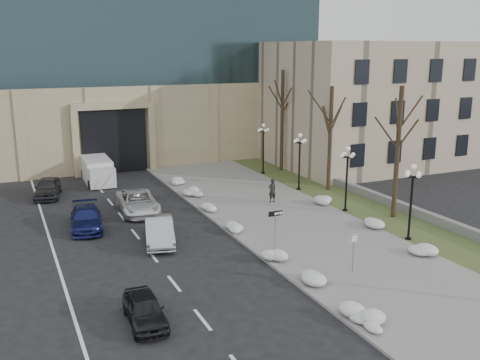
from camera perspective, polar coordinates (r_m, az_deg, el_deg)
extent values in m
plane|color=black|center=(25.01, 12.18, -13.42)|extent=(160.00, 160.00, 0.00)
cube|color=gray|center=(37.71, 3.85, -3.61)|extent=(9.00, 40.00, 0.12)
cube|color=gray|center=(35.89, -2.52, -4.48)|extent=(0.30, 40.00, 0.14)
cube|color=#3B4924|center=(41.08, 11.87, -2.43)|extent=(4.00, 40.00, 0.10)
cube|color=slate|center=(43.71, 12.47, -1.08)|extent=(0.50, 30.00, 0.70)
cube|color=tan|center=(61.21, -13.37, 6.54)|extent=(40.00, 20.00, 8.00)
cube|color=black|center=(52.22, -13.50, 4.24)|extent=(6.00, 2.50, 6.00)
cube|color=tan|center=(50.43, -13.40, 7.70)|extent=(7.50, 0.60, 0.60)
cube|color=tan|center=(50.32, -17.10, 3.66)|extent=(0.60, 0.60, 6.00)
cube|color=tan|center=(51.65, -9.38, 4.33)|extent=(0.60, 0.60, 6.00)
cube|color=tan|center=(58.17, 13.64, 8.15)|extent=(22.00, 18.00, 12.00)
cube|color=black|center=(46.75, 12.39, 2.59)|extent=(1.40, 0.25, 2.00)
cube|color=black|center=(49.22, 16.13, 2.92)|extent=(1.40, 0.25, 2.00)
cube|color=black|center=(51.88, 19.51, 3.20)|extent=(1.40, 0.25, 2.00)
cube|color=black|center=(54.71, 22.55, 3.45)|extent=(1.40, 0.25, 2.00)
cube|color=black|center=(46.22, 12.61, 6.85)|extent=(1.40, 0.25, 2.00)
cube|color=black|center=(48.72, 16.41, 6.96)|extent=(1.40, 0.25, 2.00)
cube|color=black|center=(51.41, 19.82, 7.04)|extent=(1.40, 0.25, 2.00)
cube|color=black|center=(54.26, 22.89, 7.08)|extent=(1.40, 0.25, 2.00)
cube|color=black|center=(45.95, 12.84, 11.18)|extent=(1.40, 0.25, 2.00)
cube|color=black|center=(48.46, 16.69, 11.07)|extent=(1.40, 0.25, 2.00)
cube|color=black|center=(51.16, 20.14, 10.93)|extent=(1.40, 0.25, 2.00)
cube|color=black|center=(54.03, 23.24, 10.76)|extent=(1.40, 0.25, 2.00)
imported|color=black|center=(23.52, -10.13, -13.44)|extent=(1.65, 3.74, 1.25)
imported|color=#A7AAAF|center=(32.38, -8.61, -5.38)|extent=(2.63, 4.88, 1.53)
imported|color=navy|center=(35.94, -16.09, -3.96)|extent=(2.54, 4.97, 1.38)
imported|color=silver|center=(38.60, -10.85, -2.33)|extent=(2.92, 5.66, 1.52)
imported|color=#2B2C30|center=(44.50, -19.84, -0.77)|extent=(2.63, 4.75, 1.53)
imported|color=black|center=(40.05, 3.44, -1.12)|extent=(0.73, 0.54, 1.82)
cube|color=silver|center=(48.95, -15.06, 1.14)|extent=(2.33, 5.07, 2.00)
cube|color=silver|center=(46.06, -14.51, 0.27)|extent=(2.15, 1.66, 1.60)
cylinder|color=black|center=(46.26, -15.74, -0.46)|extent=(0.27, 0.71, 0.70)
cylinder|color=black|center=(46.53, -13.29, -0.22)|extent=(0.27, 0.71, 0.70)
cylinder|color=black|center=(50.43, -16.39, 0.65)|extent=(0.27, 0.71, 0.70)
cylinder|color=black|center=(50.68, -14.14, 0.86)|extent=(0.27, 0.71, 0.70)
cylinder|color=slate|center=(30.57, 3.77, -5.57)|extent=(0.06, 0.06, 2.39)
cube|color=black|center=(30.22, 3.80, -3.59)|extent=(0.88, 0.05, 0.29)
cube|color=white|center=(30.26, 4.05, -3.57)|extent=(0.41, 0.01, 0.11)
cone|color=white|center=(30.37, 4.44, -3.51)|extent=(0.21, 0.24, 0.24)
cylinder|color=slate|center=(28.22, 11.98, -7.80)|extent=(0.06, 0.06, 2.14)
cube|color=white|center=(27.91, 12.07, -6.12)|extent=(0.47, 0.06, 0.47)
cube|color=black|center=(27.89, 12.10, -6.14)|extent=(0.41, 0.03, 0.41)
cube|color=white|center=(27.89, 12.10, -6.14)|extent=(0.35, 0.03, 0.35)
ellipsoid|color=silver|center=(23.52, 13.52, -14.52)|extent=(1.10, 1.60, 0.36)
ellipsoid|color=silver|center=(26.84, 7.28, -10.54)|extent=(1.10, 1.60, 0.36)
ellipsoid|color=silver|center=(29.79, 3.62, -7.93)|extent=(1.10, 1.60, 0.36)
ellipsoid|color=silver|center=(33.91, -0.22, -5.16)|extent=(1.10, 1.60, 0.36)
ellipsoid|color=silver|center=(38.01, -3.67, -3.09)|extent=(1.10, 1.60, 0.36)
ellipsoid|color=silver|center=(42.15, -5.31, -1.43)|extent=(1.10, 1.60, 0.36)
ellipsoid|color=silver|center=(45.76, -6.82, -0.25)|extent=(1.10, 1.60, 0.36)
ellipsoid|color=silver|center=(31.76, 19.29, -7.31)|extent=(1.10, 1.60, 0.36)
ellipsoid|color=silver|center=(35.67, 14.14, -4.63)|extent=(1.10, 1.60, 0.36)
ellipsoid|color=silver|center=(40.06, 8.82, -2.34)|extent=(1.10, 1.60, 0.36)
ellipsoid|color=silver|center=(23.96, 12.18, -13.90)|extent=(1.10, 1.60, 0.36)
cylinder|color=black|center=(34.16, 17.49, -6.04)|extent=(0.36, 0.36, 0.20)
cylinder|color=black|center=(33.58, 17.72, -2.98)|extent=(0.14, 0.14, 4.00)
cylinder|color=black|center=(33.08, 17.97, 0.34)|extent=(0.10, 0.90, 0.10)
cylinder|color=black|center=(33.08, 17.97, 0.34)|extent=(0.90, 0.10, 0.10)
sphere|color=white|center=(32.96, 18.05, 1.35)|extent=(0.32, 0.32, 0.32)
sphere|color=white|center=(33.35, 18.56, 0.66)|extent=(0.28, 0.28, 0.28)
sphere|color=white|center=(32.75, 17.40, 0.52)|extent=(0.28, 0.28, 0.28)
sphere|color=white|center=(33.38, 17.47, 0.75)|extent=(0.28, 0.28, 0.28)
sphere|color=white|center=(32.73, 18.51, 0.43)|extent=(0.28, 0.28, 0.28)
cylinder|color=black|center=(38.94, 11.15, -3.22)|extent=(0.36, 0.36, 0.20)
cylinder|color=black|center=(38.44, 11.28, -0.51)|extent=(0.14, 0.14, 4.00)
cylinder|color=black|center=(38.00, 11.42, 2.42)|extent=(0.10, 0.90, 0.10)
cylinder|color=black|center=(38.00, 11.42, 2.42)|extent=(0.90, 0.10, 0.10)
sphere|color=white|center=(37.89, 11.46, 3.30)|extent=(0.32, 0.32, 0.32)
sphere|color=white|center=(38.24, 11.98, 2.69)|extent=(0.28, 0.28, 0.28)
sphere|color=white|center=(37.72, 10.87, 2.59)|extent=(0.28, 0.28, 0.28)
sphere|color=white|center=(38.33, 11.04, 2.76)|extent=(0.28, 0.28, 0.28)
sphere|color=white|center=(37.62, 11.83, 2.51)|extent=(0.28, 0.28, 0.28)
cylinder|color=black|center=(44.17, 6.28, -1.01)|extent=(0.36, 0.36, 0.20)
cylinder|color=black|center=(43.72, 6.34, 1.40)|extent=(0.14, 0.14, 4.00)
cylinder|color=black|center=(43.34, 6.41, 3.98)|extent=(0.10, 0.90, 0.10)
cylinder|color=black|center=(43.34, 6.41, 3.98)|extent=(0.90, 0.10, 0.10)
sphere|color=white|center=(43.24, 6.43, 4.76)|extent=(0.32, 0.32, 0.32)
sphere|color=white|center=(43.55, 6.93, 4.21)|extent=(0.28, 0.28, 0.28)
sphere|color=white|center=(43.09, 5.90, 4.14)|extent=(0.28, 0.28, 0.28)
sphere|color=white|center=(43.70, 6.12, 4.27)|extent=(0.28, 0.28, 0.28)
sphere|color=white|center=(42.94, 6.72, 4.08)|extent=(0.28, 0.28, 0.28)
cylinder|color=black|center=(49.69, 2.47, 0.72)|extent=(0.36, 0.36, 0.20)
cylinder|color=black|center=(49.30, 2.49, 2.87)|extent=(0.14, 0.14, 4.00)
cylinder|color=black|center=(48.96, 2.51, 5.17)|extent=(0.10, 0.90, 0.10)
cylinder|color=black|center=(48.96, 2.51, 5.17)|extent=(0.90, 0.10, 0.10)
sphere|color=white|center=(48.88, 2.52, 5.87)|extent=(0.32, 0.32, 0.32)
sphere|color=white|center=(49.14, 2.99, 5.38)|extent=(0.28, 0.28, 0.28)
sphere|color=white|center=(48.74, 2.04, 5.32)|extent=(0.28, 0.28, 0.28)
sphere|color=white|center=(49.34, 2.28, 5.42)|extent=(0.28, 0.28, 0.28)
sphere|color=white|center=(48.54, 2.76, 5.28)|extent=(0.28, 0.28, 0.28)
cylinder|color=black|center=(37.34, 16.44, 2.71)|extent=(0.32, 0.32, 9.00)
cylinder|color=black|center=(43.64, 9.58, 4.27)|extent=(0.32, 0.32, 8.50)
cylinder|color=black|center=(50.32, 4.51, 6.24)|extent=(0.32, 0.32, 9.50)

